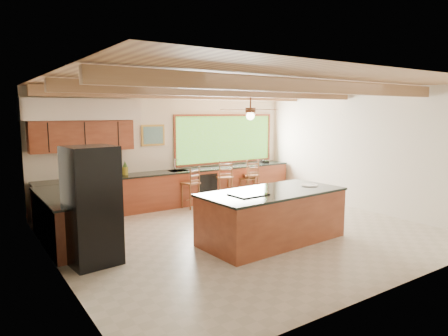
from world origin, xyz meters
TOP-DOWN VIEW (x-y plane):
  - ground at (0.00, 0.00)m, footprint 7.20×7.20m
  - room_shell at (-0.17, 0.65)m, footprint 7.27×6.54m
  - counter_run at (-0.82, 2.52)m, footprint 7.12×3.10m
  - island at (0.10, -0.71)m, footprint 2.84×1.44m
  - refrigerator at (-3.05, 0.03)m, footprint 0.82×0.80m
  - bar_stool_a at (0.10, 2.39)m, footprint 0.46×0.46m
  - bar_stool_b at (1.94, 2.40)m, footprint 0.42×0.42m
  - bar_stool_c at (1.14, 2.39)m, footprint 0.54×0.54m
  - bar_stool_d at (2.05, 2.39)m, footprint 0.52×0.52m

SIDE VIEW (x-z plane):
  - ground at x=0.00m, z-range 0.00..0.00m
  - counter_run at x=-0.82m, z-range -0.17..1.10m
  - island at x=0.10m, z-range -0.01..0.98m
  - bar_stool_b at x=1.94m, z-range 0.09..1.06m
  - bar_stool_a at x=0.10m, z-range 0.10..1.17m
  - bar_stool_d at x=2.05m, z-range 0.10..1.23m
  - bar_stool_c at x=1.14m, z-range 0.11..1.28m
  - refrigerator at x=-3.05m, z-range 0.00..1.91m
  - room_shell at x=-0.17m, z-range 0.70..3.72m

